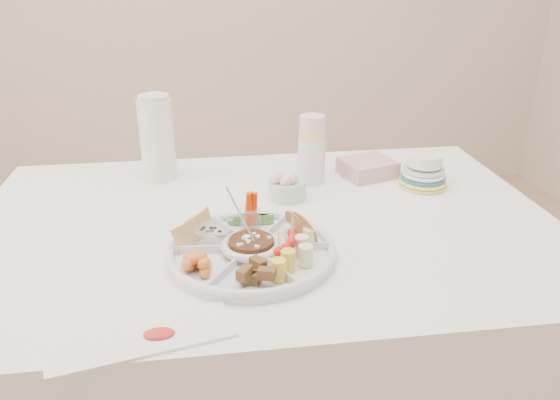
{
  "coord_description": "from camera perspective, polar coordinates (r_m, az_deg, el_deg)",
  "views": [
    {
      "loc": [
        -0.14,
        -1.27,
        1.39
      ],
      "look_at": [
        0.03,
        -0.08,
        0.85
      ],
      "focal_mm": 35.0,
      "sensor_mm": 36.0,
      "label": 1
    }
  ],
  "objects": [
    {
      "name": "cup_stack",
      "position": [
        1.63,
        3.33,
        5.67
      ],
      "size": [
        0.08,
        0.08,
        0.23
      ],
      "primitive_type": "cylinder",
      "rotation": [
        0.0,
        0.0,
        -0.01
      ],
      "color": "white",
      "rests_on": "dining_table"
    },
    {
      "name": "thermos",
      "position": [
        1.69,
        -12.73,
        6.42
      ],
      "size": [
        0.12,
        0.12,
        0.27
      ],
      "primitive_type": "cylinder",
      "rotation": [
        0.0,
        0.0,
        0.25
      ],
      "color": "white",
      "rests_on": "dining_table"
    },
    {
      "name": "cherries",
      "position": [
        1.19,
        -8.45,
        -6.15
      ],
      "size": [
        0.12,
        0.12,
        0.04
      ],
      "primitive_type": null,
      "rotation": [
        0.0,
        0.0,
        -0.08
      ],
      "color": "orange",
      "rests_on": "party_tray"
    },
    {
      "name": "granola_chunks",
      "position": [
        1.13,
        -2.94,
        -7.7
      ],
      "size": [
        0.1,
        0.1,
        0.04
      ],
      "primitive_type": null,
      "rotation": [
        0.0,
        0.0,
        -0.08
      ],
      "color": "brown",
      "rests_on": "party_tray"
    },
    {
      "name": "napkin_stack",
      "position": [
        1.73,
        9.13,
        3.35
      ],
      "size": [
        0.19,
        0.17,
        0.05
      ],
      "primitive_type": "cube",
      "rotation": [
        0.0,
        0.0,
        0.31
      ],
      "color": "#CA9D9C",
      "rests_on": "dining_table"
    },
    {
      "name": "placemat",
      "position": [
        1.04,
        -14.19,
        -13.78
      ],
      "size": [
        0.34,
        0.18,
        0.01
      ],
      "primitive_type": "cube",
      "rotation": [
        0.0,
        0.0,
        0.22
      ],
      "color": "white",
      "rests_on": "dining_table"
    },
    {
      "name": "banana_tomato",
      "position": [
        1.18,
        2.49,
        -4.91
      ],
      "size": [
        0.11,
        0.11,
        0.08
      ],
      "primitive_type": null,
      "rotation": [
        0.0,
        0.0,
        -0.08
      ],
      "color": "#DED083",
      "rests_on": "party_tray"
    },
    {
      "name": "carrot_cucumber",
      "position": [
        1.34,
        -3.13,
        -0.83
      ],
      "size": [
        0.11,
        0.11,
        0.09
      ],
      "primitive_type": null,
      "rotation": [
        0.0,
        0.0,
        -0.08
      ],
      "color": "#E63A04",
      "rests_on": "party_tray"
    },
    {
      "name": "plate_stack",
      "position": [
        1.67,
        14.77,
        2.87
      ],
      "size": [
        0.17,
        0.17,
        0.09
      ],
      "primitive_type": "cylinder",
      "rotation": [
        0.0,
        0.0,
        0.23
      ],
      "color": "#E1BD58",
      "rests_on": "dining_table"
    },
    {
      "name": "dining_table",
      "position": [
        1.63,
        -1.4,
        -14.2
      ],
      "size": [
        1.52,
        1.02,
        0.76
      ],
      "primitive_type": "cube",
      "color": "white",
      "rests_on": "floor"
    },
    {
      "name": "flower_bowl",
      "position": [
        1.54,
        0.77,
        1.62
      ],
      "size": [
        0.14,
        0.14,
        0.08
      ],
      "primitive_type": "cylinder",
      "rotation": [
        0.0,
        0.0,
        -0.32
      ],
      "color": "#A4E5C5",
      "rests_on": "dining_table"
    },
    {
      "name": "bean_dip",
      "position": [
        1.24,
        -3.02,
        -4.78
      ],
      "size": [
        0.11,
        0.11,
        0.04
      ],
      "primitive_type": "cylinder",
      "rotation": [
        0.0,
        0.0,
        -0.08
      ],
      "color": "black",
      "rests_on": "party_tray"
    },
    {
      "name": "party_tray",
      "position": [
        1.25,
        -3.02,
        -5.08
      ],
      "size": [
        0.41,
        0.41,
        0.04
      ],
      "primitive_type": "cylinder",
      "rotation": [
        0.0,
        0.0,
        -0.08
      ],
      "color": "silver",
      "rests_on": "dining_table"
    },
    {
      "name": "pita_raisins",
      "position": [
        1.3,
        -8.05,
        -2.96
      ],
      "size": [
        0.13,
        0.13,
        0.07
      ],
      "primitive_type": null,
      "rotation": [
        0.0,
        0.0,
        -0.08
      ],
      "color": "#EBD28C",
      "rests_on": "party_tray"
    },
    {
      "name": "tortillas",
      "position": [
        1.3,
        1.9,
        -2.71
      ],
      "size": [
        0.12,
        0.12,
        0.07
      ],
      "primitive_type": null,
      "rotation": [
        0.0,
        0.0,
        -0.08
      ],
      "color": "#A67246",
      "rests_on": "party_tray"
    }
  ]
}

